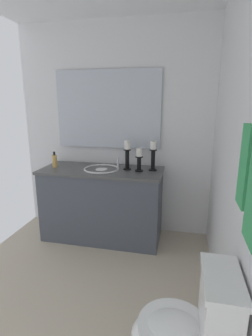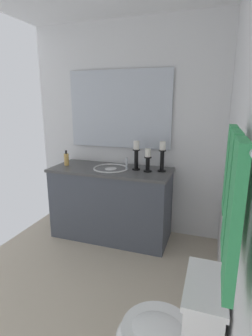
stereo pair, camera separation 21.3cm
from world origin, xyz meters
name	(u,v)px [view 1 (the left image)]	position (x,y,z in m)	size (l,w,h in m)	color
floor	(70,306)	(0.00, 0.00, -0.01)	(2.86, 2.32, 0.02)	beige
wall_back	(244,162)	(0.00, 1.16, 1.23)	(2.86, 0.04, 2.45)	white
wall_left	(115,131)	(-1.43, 0.00, 1.23)	(0.04, 2.32, 2.45)	white
vanity_cabinet	(102,204)	(-1.11, -0.07, 0.42)	(0.58, 1.38, 0.83)	#474C56
sink_basin	(102,172)	(-1.11, -0.07, 0.79)	(0.40, 0.40, 0.24)	white
mirror	(108,110)	(-1.39, -0.07, 1.47)	(0.02, 1.24, 0.89)	silver
candle_holder_tall	(153,155)	(-1.18, 0.49, 1.00)	(0.09, 0.09, 0.33)	black
candle_holder_short	(139,159)	(-1.12, 0.35, 0.96)	(0.09, 0.09, 0.25)	black
candle_holder_mid	(127,154)	(-1.16, 0.21, 1.00)	(0.09, 0.09, 0.32)	black
soap_bottle	(55,161)	(-1.08, -0.63, 0.90)	(0.06, 0.06, 0.18)	#E5B259
toilet	(186,334)	(0.43, 0.88, 0.37)	(0.39, 0.54, 0.75)	white
towel_near_vanity	(246,166)	(0.40, 1.08, 1.29)	(0.14, 0.03, 0.37)	#389E59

